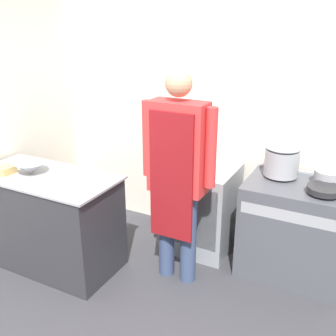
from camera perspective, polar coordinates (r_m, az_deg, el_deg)
The scene contains 11 objects.
wall_back at distance 4.01m, azimuth 4.56°, elevation 8.82°, with size 8.00×0.05×2.70m.
wall_left at distance 4.24m, azimuth -22.06°, elevation 8.05°, with size 0.05×8.00×2.70m.
prep_counter at distance 3.80m, azimuth -16.76°, elevation -7.25°, with size 1.31×0.66×0.89m.
stove at distance 3.69m, azimuth 18.09°, elevation -8.56°, with size 0.92×0.63×0.88m.
fridge_unit at distance 3.91m, azimuth 5.32°, elevation -5.87°, with size 0.57×0.62×0.85m.
person_cook at distance 3.19m, azimuth 1.39°, elevation 0.05°, with size 0.65×0.24×1.83m.
mixing_bowl at distance 3.69m, azimuth -19.34°, elevation -0.01°, with size 0.28×0.28×0.10m.
plastic_tub at distance 3.78m, azimuth -22.61°, elevation -0.25°, with size 0.15×0.15×0.07m.
stock_pot at distance 3.58m, azimuth 16.20°, elevation 1.12°, with size 0.30×0.30×0.28m.
saute_pan at distance 3.37m, azimuth 21.72°, elevation -2.91°, with size 0.27×0.27×0.05m.
sauce_pot at distance 3.57m, azimuth 22.20°, elevation -1.18°, with size 0.23×0.23×0.11m.
Camera 1 is at (1.51, -1.70, 2.18)m, focal length 42.00 mm.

